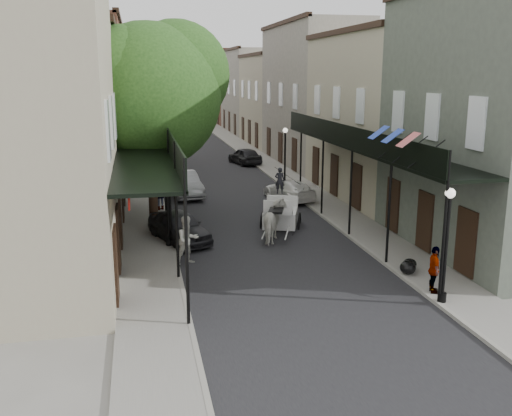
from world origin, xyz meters
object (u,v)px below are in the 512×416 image
lamppost_right_near (446,244)px  horse (276,221)px  tree_far (149,94)px  car_left_near (179,227)px  lamppost_left (168,201)px  pedestrian_sidewalk_left (159,192)px  car_right_near (289,190)px  car_left_mid (184,184)px  carriage (281,201)px  pedestrian_walking (188,240)px  car_left_far (158,155)px  car_right_far (245,156)px  tree_near (157,90)px  pedestrian_sidewalk_right (434,270)px  lamppost_right_far (285,156)px

lamppost_right_near → horse: (-3.54, 8.00, -1.14)m
tree_far → horse: 19.44m
horse → car_left_near: bearing=8.1°
lamppost_left → pedestrian_sidewalk_left: size_ratio=1.96×
car_right_near → car_left_mid: bearing=-37.0°
lamppost_right_near → carriage: 11.02m
tree_far → pedestrian_sidewalk_left: tree_far is taller
horse → pedestrian_sidewalk_left: bearing=-35.2°
pedestrian_sidewalk_left → pedestrian_walking: bearing=68.4°
lamppost_right_near → car_left_far: 32.36m
car_left_mid → car_right_far: (5.89, 11.45, -0.05)m
car_left_far → lamppost_right_near: bearing=-73.1°
tree_near → car_right_near: 10.30m
lamppost_left → pedestrian_walking: size_ratio=1.94×
pedestrian_sidewalk_left → car_left_far: pedestrian_sidewalk_left is taller
lamppost_left → car_right_near: lamppost_left is taller
lamppost_left → pedestrian_sidewalk_right: bearing=-41.1°
lamppost_right_near → lamppost_left: size_ratio=1.00×
tree_far → car_right_near: bearing=-53.3°
tree_far → carriage: size_ratio=2.83×
horse → car_left_far: bearing=-60.7°
tree_near → car_left_far: tree_near is taller
tree_far → car_left_near: size_ratio=2.13×
lamppost_right_near → car_right_near: 16.08m
lamppost_right_near → pedestrian_sidewalk_left: (-8.30, 14.66, -0.98)m
pedestrian_sidewalk_left → car_left_near: 5.88m
lamppost_right_near → tree_near: bearing=124.3°
lamppost_right_near → lamppost_left: same height
lamppost_left → car_left_near: (0.50, 0.82, -1.36)m
pedestrian_walking → lamppost_right_near: bearing=-59.9°
tree_far → horse: (4.81, -18.18, -4.93)m
pedestrian_sidewalk_left → car_left_mid: (1.60, 3.67, -0.33)m
lamppost_right_far → car_right_far: lamppost_right_far is taller
carriage → pedestrian_sidewalk_left: size_ratio=1.61×
car_left_near → car_left_far: car_left_far is taller
lamppost_right_near → car_right_far: 29.82m
lamppost_left → pedestrian_walking: lamppost_left is taller
lamppost_right_far → car_right_far: bearing=94.8°
tree_near → lamppost_left: size_ratio=2.60×
car_left_near → car_left_mid: bearing=63.2°
lamppost_right_far → car_right_far: (-0.81, 9.78, -1.37)m
horse → car_left_far: 23.77m
carriage → pedestrian_walking: 7.02m
pedestrian_sidewalk_left → lamppost_right_near: bearing=93.4°
tree_far → carriage: bearing=-69.7°
horse → pedestrian_walking: pedestrian_walking is taller
lamppost_right_far → pedestrian_walking: lamppost_right_far is taller
car_right_far → car_left_mid: bearing=49.7°
horse → pedestrian_sidewalk_right: bearing=135.9°
car_left_mid → tree_far: bearing=93.9°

